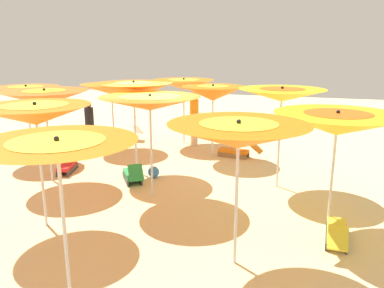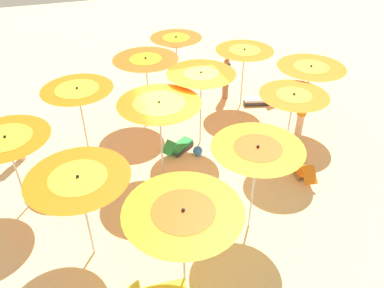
{
  "view_description": "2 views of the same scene",
  "coord_description": "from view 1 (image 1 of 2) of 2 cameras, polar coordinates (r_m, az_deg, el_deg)",
  "views": [
    {
      "loc": [
        3.65,
        -8.67,
        3.4
      ],
      "look_at": [
        1.53,
        -1.63,
        1.54
      ],
      "focal_mm": 36.15,
      "sensor_mm": 36.0,
      "label": 1
    },
    {
      "loc": [
        9.06,
        -2.77,
        7.35
      ],
      "look_at": [
        0.46,
        0.03,
        0.92
      ],
      "focal_mm": 36.33,
      "sensor_mm": 36.0,
      "label": 2
    }
  ],
  "objects": [
    {
      "name": "lounger_1",
      "position": [
        11.38,
        -17.76,
        -2.83
      ],
      "size": [
        0.64,
        1.35,
        0.57
      ],
      "rotation": [
        0.0,
        0.0,
        4.98
      ],
      "color": "#333338",
      "rests_on": "ground"
    },
    {
      "name": "lounger_0",
      "position": [
        10.07,
        -8.74,
        -4.48
      ],
      "size": [
        0.97,
        1.17,
        0.59
      ],
      "rotation": [
        0.0,
        0.0,
        8.47
      ],
      "color": "#333338",
      "rests_on": "ground"
    },
    {
      "name": "beach_umbrella_5",
      "position": [
        8.6,
        -6.21,
        6.03
      ],
      "size": [
        2.24,
        2.24,
        2.4
      ],
      "color": "silver",
      "rests_on": "ground"
    },
    {
      "name": "beach_umbrella_0",
      "position": [
        7.46,
        20.61,
        2.8
      ],
      "size": [
        2.28,
        2.28,
        2.3
      ],
      "color": "silver",
      "rests_on": "ground"
    },
    {
      "name": "beachgoer_2",
      "position": [
        13.33,
        0.33,
        3.83
      ],
      "size": [
        0.3,
        0.3,
        1.89
      ],
      "rotation": [
        0.0,
        0.0,
        2.67
      ],
      "color": "beige",
      "rests_on": "ground"
    },
    {
      "name": "lounger_3",
      "position": [
        12.26,
        6.73,
        -1.0
      ],
      "size": [
        1.42,
        0.58,
        0.58
      ],
      "rotation": [
        0.0,
        0.0,
        2.99
      ],
      "color": "olive",
      "rests_on": "ground"
    },
    {
      "name": "beach_umbrella_2",
      "position": [
        11.98,
        3.1,
        7.5
      ],
      "size": [
        1.95,
        1.95,
        2.29
      ],
      "color": "silver",
      "rests_on": "ground"
    },
    {
      "name": "beachgoer_1",
      "position": [
        13.57,
        -14.87,
        2.84
      ],
      "size": [
        0.3,
        0.3,
        1.62
      ],
      "rotation": [
        0.0,
        0.0,
        3.67
      ],
      "color": "#A3704C",
      "rests_on": "ground"
    },
    {
      "name": "beach_umbrella_6",
      "position": [
        10.45,
        -8.58,
        7.74
      ],
      "size": [
        2.06,
        2.06,
        2.53
      ],
      "color": "silver",
      "rests_on": "ground"
    },
    {
      "name": "beach_umbrella_8",
      "position": [
        5.23,
        -19.23,
        -1.09
      ],
      "size": [
        2.08,
        2.08,
        2.3
      ],
      "color": "silver",
      "rests_on": "ground"
    },
    {
      "name": "beach_umbrella_1",
      "position": [
        9.44,
        13.12,
        7.05
      ],
      "size": [
        2.05,
        2.05,
        2.5
      ],
      "color": "silver",
      "rests_on": "ground"
    },
    {
      "name": "ground",
      "position": [
        10.01,
        -5.72,
        -5.86
      ],
      "size": [
        38.16,
        38.16,
        0.04
      ],
      "primitive_type": "cube",
      "color": "beige"
    },
    {
      "name": "beach_umbrella_3",
      "position": [
        13.7,
        -1.22,
        8.79
      ],
      "size": [
        2.15,
        2.15,
        2.34
      ],
      "color": "silver",
      "rests_on": "ground"
    },
    {
      "name": "lounger_2",
      "position": [
        14.16,
        -9.44,
        0.95
      ],
      "size": [
        0.62,
        1.32,
        0.6
      ],
      "rotation": [
        0.0,
        0.0,
        4.47
      ],
      "color": "#333338",
      "rests_on": "ground"
    },
    {
      "name": "beach_umbrella_4",
      "position": [
        5.79,
        6.85,
        1.27
      ],
      "size": [
        2.14,
        2.14,
        2.36
      ],
      "color": "silver",
      "rests_on": "ground"
    },
    {
      "name": "beach_ball",
      "position": [
        10.38,
        -5.68,
        -4.12
      ],
      "size": [
        0.3,
        0.3,
        0.3
      ],
      "primitive_type": "sphere",
      "color": "#337FE5",
      "rests_on": "ground"
    },
    {
      "name": "beach_umbrella_10",
      "position": [
        10.34,
        -20.91,
        6.4
      ],
      "size": [
        2.15,
        2.15,
        2.4
      ],
      "color": "silver",
      "rests_on": "ground"
    },
    {
      "name": "beach_umbrella_7",
      "position": [
        13.33,
        -11.78,
        7.94
      ],
      "size": [
        2.05,
        2.05,
        2.25
      ],
      "color": "silver",
      "rests_on": "ground"
    },
    {
      "name": "lounger_4",
      "position": [
        7.48,
        20.57,
        -12.16
      ],
      "size": [
        0.41,
        1.34,
        0.52
      ],
      "rotation": [
        0.0,
        0.0,
        7.8
      ],
      "color": "#333338",
      "rests_on": "ground"
    },
    {
      "name": "beach_umbrella_9",
      "position": [
        7.64,
        -22.08,
        4.05
      ],
      "size": [
        2.01,
        2.01,
        2.43
      ],
      "color": "silver",
      "rests_on": "ground"
    },
    {
      "name": "beach_umbrella_11",
      "position": [
        12.7,
        -23.24,
        6.86
      ],
      "size": [
        1.93,
        1.93,
        2.3
      ],
      "color": "silver",
      "rests_on": "ground"
    }
  ]
}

